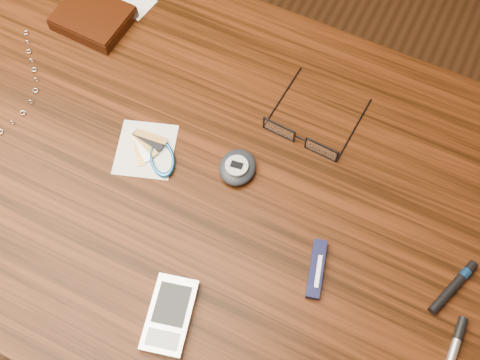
{
  "coord_description": "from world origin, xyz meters",
  "views": [
    {
      "loc": [
        0.23,
        -0.34,
        1.55
      ],
      "look_at": [
        0.06,
        0.01,
        0.76
      ],
      "focal_mm": 45.0,
      "sensor_mm": 36.0,
      "label": 1
    }
  ],
  "objects": [
    {
      "name": "pda_phone",
      "position": [
        0.06,
        -0.21,
        0.76
      ],
      "size": [
        0.08,
        0.12,
        0.02
      ],
      "color": "silver",
      "rests_on": "desk"
    },
    {
      "name": "notepad_keys",
      "position": [
        -0.08,
        -0.0,
        0.75
      ],
      "size": [
        0.13,
        0.12,
        0.01
      ],
      "color": "white",
      "rests_on": "desk"
    },
    {
      "name": "desk",
      "position": [
        0.0,
        0.0,
        0.65
      ],
      "size": [
        1.0,
        0.7,
        0.75
      ],
      "color": "#3C1909",
      "rests_on": "ground"
    },
    {
      "name": "eyeglasses",
      "position": [
        0.11,
        0.12,
        0.76
      ],
      "size": [
        0.14,
        0.14,
        0.03
      ],
      "color": "black",
      "rests_on": "desk"
    },
    {
      "name": "pedometer",
      "position": [
        0.04,
        0.03,
        0.76
      ],
      "size": [
        0.06,
        0.07,
        0.03
      ],
      "color": "black",
      "rests_on": "desk"
    },
    {
      "name": "ground",
      "position": [
        0.0,
        0.0,
        0.0
      ],
      "size": [
        3.8,
        3.8,
        0.0
      ],
      "primitive_type": "plane",
      "color": "#472814",
      "rests_on": "ground"
    },
    {
      "name": "black_blue_pen",
      "position": [
        0.39,
        -0.0,
        0.76
      ],
      "size": [
        0.04,
        0.1,
        0.01
      ],
      "color": "black",
      "rests_on": "desk"
    },
    {
      "name": "wallet_and_card",
      "position": [
        -0.3,
        0.18,
        0.76
      ],
      "size": [
        0.13,
        0.15,
        0.03
      ],
      "color": "black",
      "rests_on": "desk"
    },
    {
      "name": "pocket_knife",
      "position": [
        0.21,
        -0.06,
        0.76
      ],
      "size": [
        0.04,
        0.09,
        0.01
      ],
      "color": "black",
      "rests_on": "desk"
    }
  ]
}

